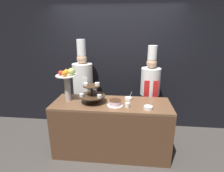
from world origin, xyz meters
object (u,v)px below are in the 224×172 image
serving_bowl_far (128,99)px  cake_round (115,103)px  cup_white (127,105)px  fruit_pedestal (67,80)px  tiered_stand (92,93)px  serving_bowl_near (148,108)px  chef_left (83,85)px  chef_center_left (150,89)px

serving_bowl_far → cake_round: bearing=-129.2°
cup_white → serving_bowl_far: (0.01, 0.29, -0.01)m
fruit_pedestal → cup_white: (0.97, -0.17, -0.31)m
tiered_stand → cake_round: 0.40m
serving_bowl_near → chef_left: size_ratio=0.08×
fruit_pedestal → chef_left: (0.09, 0.59, -0.27)m
serving_bowl_near → chef_left: chef_left is taller
serving_bowl_near → serving_bowl_far: 0.44m
chef_left → cake_round: bearing=-46.3°
cup_white → serving_bowl_near: size_ratio=0.48×
fruit_pedestal → serving_bowl_near: 1.33m
chef_center_left → cake_round: bearing=-129.8°
fruit_pedestal → cup_white: 1.03m
serving_bowl_near → serving_bowl_far: serving_bowl_near is taller
serving_bowl_near → cake_round: bearing=170.4°
fruit_pedestal → serving_bowl_far: (0.98, 0.12, -0.33)m
cake_round → serving_bowl_near: (0.50, -0.08, -0.02)m
cup_white → serving_bowl_far: size_ratio=0.48×
fruit_pedestal → tiered_stand: bearing=-7.0°
cup_white → chef_center_left: chef_center_left is taller
chef_center_left → chef_left: bearing=-180.0°
cake_round → chef_center_left: bearing=50.2°
chef_left → serving_bowl_near: bearing=-34.2°
serving_bowl_near → chef_center_left: size_ratio=0.08×
tiered_stand → cake_round: tiered_stand is taller
cake_round → cup_white: 0.20m
serving_bowl_near → fruit_pedestal: bearing=170.6°
chef_left → serving_bowl_far: bearing=-28.0°
fruit_pedestal → serving_bowl_near: bearing=-9.4°
fruit_pedestal → cake_round: 0.85m
serving_bowl_near → serving_bowl_far: size_ratio=1.02×
tiered_stand → cup_white: tiered_stand is taller
cake_round → cup_white: bearing=-12.7°
chef_left → chef_center_left: (1.29, 0.00, -0.03)m
fruit_pedestal → cup_white: size_ratio=7.66×
fruit_pedestal → chef_left: size_ratio=0.29×
tiered_stand → cup_white: (0.56, -0.12, -0.12)m
cup_white → serving_bowl_far: 0.29m
fruit_pedestal → chef_left: bearing=81.7°
cup_white → chef_left: chef_left is taller
fruit_pedestal → chef_left: chef_left is taller
fruit_pedestal → cake_round: (0.78, -0.13, -0.31)m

